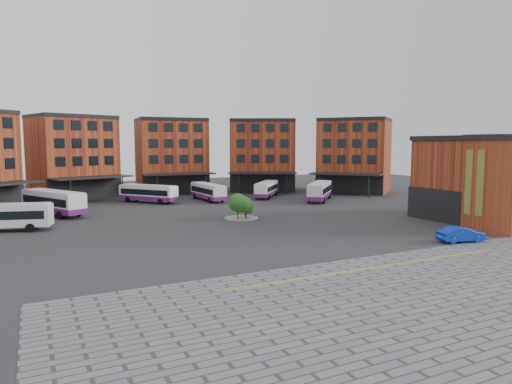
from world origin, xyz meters
name	(u,v)px	position (x,y,z in m)	size (l,w,h in m)	color
ground	(272,237)	(0.00, 0.00, 0.00)	(160.00, 160.00, 0.00)	#28282B
paving_zone	(466,298)	(2.00, -22.00, 0.01)	(50.00, 22.00, 0.02)	slate
yellow_line	(379,267)	(2.00, -14.00, 0.03)	(26.00, 0.15, 0.02)	gold
main_building	(143,158)	(-4.77, 38.25, 7.23)	(94.14, 42.48, 14.60)	#9B4621
east_building	(487,179)	(28.70, -3.06, 5.29)	(17.40, 15.40, 10.60)	#9B4621
tree_island	(242,205)	(1.83, 11.50, 1.79)	(4.40, 4.40, 3.37)	gray
bus_b	(53,202)	(-19.64, 25.66, 1.80)	(7.77, 11.77, 3.33)	silver
bus_c	(148,193)	(-5.10, 33.25, 1.58)	(8.24, 9.60, 2.91)	white
bus_d	(208,191)	(4.65, 31.54, 1.56)	(2.95, 10.32, 2.88)	silver
bus_e	(267,189)	(15.67, 31.17, 1.52)	(8.14, 9.11, 2.80)	white
bus_f	(320,191)	(21.56, 23.01, 1.68)	(9.34, 9.76, 3.09)	silver
blue_car	(461,234)	(15.50, -10.41, 0.77)	(1.63, 4.66, 1.54)	#0D30B1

